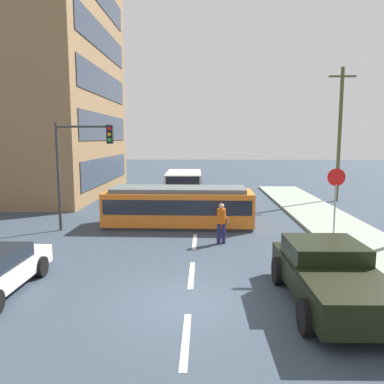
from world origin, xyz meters
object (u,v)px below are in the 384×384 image
object	(u,v)px
pickup_truck_parked	(330,275)
utility_pole_mid	(340,133)
city_bus	(184,183)
stop_sign	(336,188)
pedestrian_crossing	(221,221)
streetcar_tram	(179,206)
traffic_light_mast	(80,156)

from	to	relation	value
pickup_truck_parked	utility_pole_mid	size ratio (longest dim) A/B	0.56
city_bus	stop_sign	bearing A→B (deg)	-58.44
pedestrian_crossing	stop_sign	xyz separation A→B (m)	(4.95, 1.15, 1.25)
streetcar_tram	pickup_truck_parked	world-z (taller)	streetcar_tram
streetcar_tram	stop_sign	world-z (taller)	stop_sign
city_bus	pickup_truck_parked	bearing A→B (deg)	-75.79
streetcar_tram	traffic_light_mast	xyz separation A→B (m)	(-4.46, -1.11, 2.51)
traffic_light_mast	pickup_truck_parked	bearing A→B (deg)	-41.61
traffic_light_mast	utility_pole_mid	bearing A→B (deg)	31.38
streetcar_tram	city_bus	xyz separation A→B (m)	(-0.25, 9.59, 0.06)
traffic_light_mast	city_bus	bearing A→B (deg)	68.50
pickup_truck_parked	traffic_light_mast	size ratio (longest dim) A/B	1.00
streetcar_tram	city_bus	bearing A→B (deg)	91.47
streetcar_tram	utility_pole_mid	xyz separation A→B (m)	(10.37, 7.93, 3.67)
streetcar_tram	city_bus	world-z (taller)	streetcar_tram
city_bus	stop_sign	distance (m)	13.70
pedestrian_crossing	pickup_truck_parked	size ratio (longest dim) A/B	0.33
pedestrian_crossing	traffic_light_mast	bearing A→B (deg)	161.98
pickup_truck_parked	stop_sign	world-z (taller)	stop_sign
pedestrian_crossing	stop_sign	bearing A→B (deg)	13.10
traffic_light_mast	stop_sign	bearing A→B (deg)	-4.71
utility_pole_mid	pickup_truck_parked	bearing A→B (deg)	-109.16
utility_pole_mid	traffic_light_mast	bearing A→B (deg)	-148.62
streetcar_tram	pickup_truck_parked	bearing A→B (deg)	-63.69
stop_sign	streetcar_tram	bearing A→B (deg)	163.48
streetcar_tram	city_bus	distance (m)	9.59
pickup_truck_parked	pedestrian_crossing	bearing A→B (deg)	113.30
stop_sign	utility_pole_mid	distance (m)	10.85
city_bus	pedestrian_crossing	bearing A→B (deg)	-80.24
streetcar_tram	stop_sign	distance (m)	7.30
pedestrian_crossing	traffic_light_mast	xyz separation A→B (m)	(-6.41, 2.09, 2.56)
streetcar_tram	pickup_truck_parked	xyz separation A→B (m)	(4.47, -9.04, -0.20)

